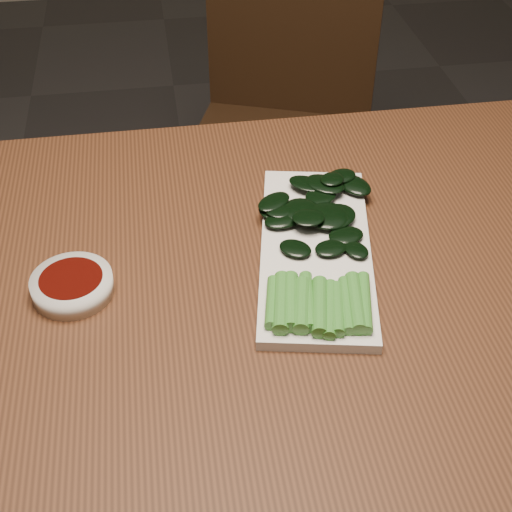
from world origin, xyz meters
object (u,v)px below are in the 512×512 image
(table, at_px, (238,334))
(sauce_bowl, at_px, (72,285))
(gai_lan, at_px, (317,248))
(chair_far, at_px, (283,117))
(serving_plate, at_px, (315,250))

(table, bearing_deg, sauce_bowl, 170.83)
(table, relative_size, sauce_bowl, 14.38)
(table, distance_m, gai_lan, 0.15)
(chair_far, distance_m, serving_plate, 0.85)
(sauce_bowl, distance_m, serving_plate, 0.30)
(sauce_bowl, relative_size, serving_plate, 0.28)
(gai_lan, bearing_deg, serving_plate, 82.73)
(chair_far, xyz_separation_m, serving_plate, (-0.11, -0.80, 0.27))
(table, xyz_separation_m, chair_far, (0.22, 0.86, -0.19))
(serving_plate, height_order, gai_lan, gai_lan)
(table, bearing_deg, gai_lan, 21.26)
(chair_far, bearing_deg, gai_lan, -77.68)
(sauce_bowl, relative_size, gai_lan, 0.31)
(serving_plate, distance_m, gai_lan, 0.02)
(table, bearing_deg, chair_far, 75.57)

